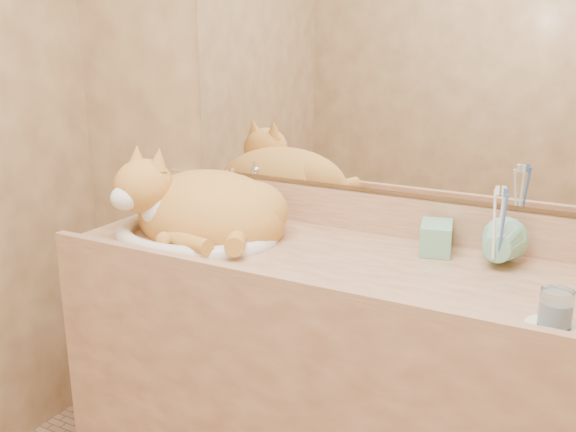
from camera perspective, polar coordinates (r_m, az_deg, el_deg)
The scene contains 12 objects.
wall_back at distance 1.91m, azimuth 8.84°, elevation 10.10°, with size 2.40×0.02×2.50m, color olive.
vanity_counter at distance 1.93m, azimuth 4.84°, elevation -15.80°, with size 1.60×0.55×0.85m, color #926041, non-canonical shape.
mirror at distance 1.88m, azimuth 8.89°, elevation 14.31°, with size 1.30×0.02×0.80m, color white.
sink_basin at distance 1.94m, azimuth -8.24°, elevation 0.55°, with size 0.51×0.43×0.16m, color white, non-canonical shape.
faucet at distance 2.09m, azimuth -5.03°, elevation 1.78°, with size 0.04×0.11×0.16m, color white, non-canonical shape.
cat at distance 1.95m, azimuth -7.79°, elevation 0.94°, with size 0.49×0.40×0.27m, color #BC792B, non-canonical shape.
soap_dispenser at distance 1.75m, azimuth 13.05°, elevation -0.90°, with size 0.08×0.09×0.19m, color #73B897.
toothbrush_cup at distance 1.71m, azimuth 18.02°, elevation -3.03°, with size 0.12×0.12×0.11m, color #73B897.
toothbrushes at distance 1.69m, azimuth 18.25°, elevation -0.51°, with size 0.04×0.04×0.23m, color white, non-canonical shape.
saucer at distance 1.45m, azimuth 22.52°, elevation -9.18°, with size 0.12×0.12×0.01m, color white.
water_glass at distance 1.43m, azimuth 22.71°, elevation -7.56°, with size 0.07×0.07×0.08m, color silver.
lotion_bottle at distance 2.13m, azimuth -8.83°, elevation 1.29°, with size 0.05×0.05×0.11m, color white.
Camera 1 is at (0.64, -0.78, 1.44)m, focal length 40.00 mm.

